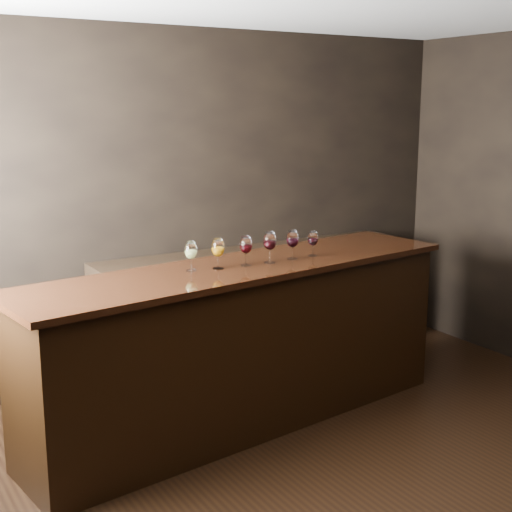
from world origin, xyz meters
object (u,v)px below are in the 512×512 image
back_bar_shelf (255,307)px  glass_white (191,251)px  glass_red_b (270,242)px  glass_red_c (293,240)px  bar_counter (243,348)px  glass_amber (218,248)px  glass_red_d (313,239)px  glass_red_a (246,246)px

back_bar_shelf → glass_white: glass_white is taller
glass_red_b → glass_red_c: (0.20, 0.02, -0.01)m
bar_counter → glass_amber: bearing=176.5°
back_bar_shelf → glass_red_d: glass_red_d is taller
glass_red_c → glass_amber: bearing=179.9°
glass_white → glass_red_d: size_ratio=1.08×
bar_counter → glass_amber: size_ratio=15.41×
glass_amber → glass_red_d: size_ratio=1.14×
glass_white → glass_red_c: glass_red_c is taller
bar_counter → glass_red_d: (0.58, 0.00, 0.71)m
glass_amber → glass_red_d: (0.77, 0.02, -0.02)m
glass_red_a → glass_red_b: 0.18m
glass_amber → glass_red_a: glass_amber is taller
glass_white → glass_red_c: 0.76m
back_bar_shelf → glass_red_d: (-0.10, -0.97, 0.75)m
bar_counter → glass_red_a: 0.72m
glass_white → glass_red_a: glass_red_a is taller
glass_red_a → glass_amber: bearing=178.0°
bar_counter → glass_red_c: glass_red_c is taller
glass_red_c → glass_red_b: bearing=-175.3°
bar_counter → back_bar_shelf: size_ratio=1.12×
back_bar_shelf → glass_red_c: size_ratio=13.69×
bar_counter → back_bar_shelf: bar_counter is taller
bar_counter → glass_red_c: 0.83m
bar_counter → glass_red_c: (0.39, -0.01, 0.73)m
back_bar_shelf → glass_red_c: glass_red_c is taller
glass_amber → glass_red_a: size_ratio=1.02×
glass_red_c → glass_red_d: 0.19m
glass_amber → glass_red_b: (0.39, -0.02, 0.01)m
back_bar_shelf → glass_red_a: glass_red_a is taller
glass_amber → glass_red_c: bearing=-0.1°
back_bar_shelf → glass_red_b: bearing=-115.9°
glass_white → glass_red_d: (0.95, -0.03, -0.01)m
bar_counter → glass_red_a: bearing=-72.2°
glass_red_a → glass_red_d: (0.57, 0.02, -0.01)m
bar_counter → glass_white: 0.81m
bar_counter → glass_red_d: bearing=-7.2°
glass_red_d → bar_counter: bearing=-179.8°
back_bar_shelf → glass_amber: glass_amber is taller
bar_counter → glass_red_b: size_ratio=14.52×
glass_amber → bar_counter: bearing=3.9°
glass_amber → glass_red_b: size_ratio=0.94×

